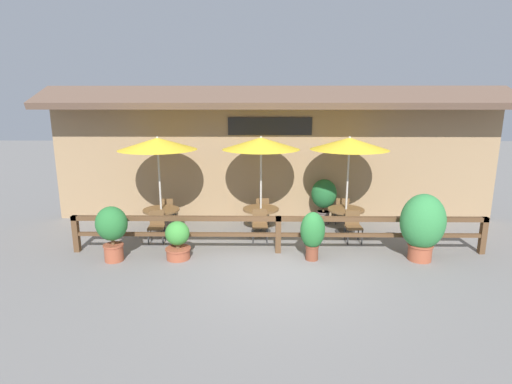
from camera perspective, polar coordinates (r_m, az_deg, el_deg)
The scene contains 20 objects.
ground_plane at distance 9.32m, azimuth 3.42°, elevation -10.98°, with size 60.00×60.00×0.00m, color slate.
building_facade at distance 12.72m, azimuth 2.71°, elevation 5.65°, with size 14.28×1.49×4.23m.
patio_railing at distance 10.05m, azimuth 3.21°, elevation -4.92°, with size 10.40×0.14×0.95m.
patio_umbrella_near at distance 11.55m, azimuth -13.89°, elevation 6.68°, with size 2.20×2.20×2.80m.
dining_table_near at distance 11.93m, azimuth -13.36°, elevation -3.03°, with size 1.05×1.05×0.70m.
chair_near_streetside at distance 11.22m, azimuth -14.02°, elevation -4.56°, with size 0.46×0.46×0.85m.
chair_near_wallside at distance 12.68m, azimuth -12.53°, elevation -2.46°, with size 0.44×0.44×0.85m.
patio_umbrella_middle at distance 11.31m, azimuth 0.72°, elevation 6.93°, with size 2.20×2.20×2.80m.
dining_table_middle at distance 11.70m, azimuth 0.69°, elevation -3.00°, with size 1.05×1.05×0.70m.
chair_middle_streetside at distance 11.02m, azimuth 0.55°, elevation -4.50°, with size 0.44×0.44×0.85m.
chair_middle_wallside at distance 12.43m, azimuth 0.85°, elevation -2.46°, with size 0.48×0.48×0.85m.
patio_umbrella_far at distance 11.55m, azimuth 13.21°, elevation 6.72°, with size 2.20×2.20×2.80m.
dining_table_far at distance 11.93m, azimuth 12.71°, elevation -3.01°, with size 1.05×1.05×0.70m.
chair_far_streetside at distance 11.21m, azimuth 13.71°, elevation -4.57°, with size 0.43×0.43×0.85m.
chair_far_wallside at distance 12.72m, azimuth 12.19°, elevation -2.40°, with size 0.46×0.46×0.85m.
potted_plant_entrance_palm at distance 9.91m, azimuth -11.13°, elevation -6.80°, with size 0.61×0.61×0.95m.
potted_plant_tall_tropical at distance 10.31m, azimuth 22.69°, elevation -4.28°, with size 1.05×0.94×1.64m.
potted_plant_corner_fern at distance 10.10m, azimuth -19.89°, elevation -4.95°, with size 0.74×0.67×1.35m.
potted_plant_small_flowering at distance 9.70m, azimuth 8.08°, elevation -5.79°, with size 0.59×0.53×1.19m.
potted_plant_broad_leaf at distance 12.55m, azimuth 9.67°, elevation -0.60°, with size 0.79×0.71×1.41m.
Camera 1 is at (-0.43, -8.51, 3.77)m, focal length 28.00 mm.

